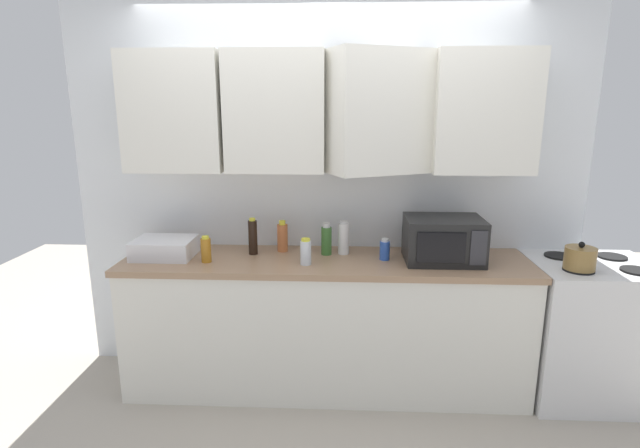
% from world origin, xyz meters
% --- Properties ---
extents(wall_back_with_cabinets, '(3.49, 0.56, 2.60)m').
position_xyz_m(wall_back_with_cabinets, '(0.00, -0.07, 1.58)').
color(wall_back_with_cabinets, white).
rests_on(wall_back_with_cabinets, ground_plane).
extents(counter_run, '(2.62, 0.63, 0.90)m').
position_xyz_m(counter_run, '(0.00, -0.30, 0.45)').
color(counter_run, white).
rests_on(counter_run, ground_plane).
extents(stove_range, '(0.76, 0.64, 0.91)m').
position_xyz_m(stove_range, '(1.70, -0.32, 0.45)').
color(stove_range, silver).
rests_on(stove_range, ground_plane).
extents(kettle, '(0.18, 0.18, 0.17)m').
position_xyz_m(kettle, '(1.53, -0.46, 0.98)').
color(kettle, olive).
rests_on(kettle, stove_range).
extents(microwave, '(0.48, 0.37, 0.28)m').
position_xyz_m(microwave, '(0.74, -0.30, 1.04)').
color(microwave, black).
rests_on(microwave, counter_run).
extents(dish_rack, '(0.38, 0.30, 0.12)m').
position_xyz_m(dish_rack, '(-1.06, -0.30, 0.96)').
color(dish_rack, silver).
rests_on(dish_rack, counter_run).
extents(bottle_clear_tall, '(0.07, 0.07, 0.17)m').
position_xyz_m(bottle_clear_tall, '(-0.12, -0.42, 0.98)').
color(bottle_clear_tall, silver).
rests_on(bottle_clear_tall, counter_run).
extents(bottle_white_jar, '(0.07, 0.07, 0.22)m').
position_xyz_m(bottle_white_jar, '(0.11, -0.18, 1.01)').
color(bottle_white_jar, white).
rests_on(bottle_white_jar, counter_run).
extents(bottle_green_oil, '(0.07, 0.07, 0.21)m').
position_xyz_m(bottle_green_oil, '(-0.00, -0.20, 1.00)').
color(bottle_green_oil, '#386B2D').
rests_on(bottle_green_oil, counter_run).
extents(bottle_blue_cleaner, '(0.06, 0.06, 0.14)m').
position_xyz_m(bottle_blue_cleaner, '(0.38, -0.30, 0.97)').
color(bottle_blue_cleaner, '#2D56B7').
rests_on(bottle_blue_cleaner, counter_run).
extents(bottle_soy_dark, '(0.06, 0.06, 0.25)m').
position_xyz_m(bottle_soy_dark, '(-0.49, -0.22, 1.02)').
color(bottle_soy_dark, black).
rests_on(bottle_soy_dark, counter_run).
extents(bottle_spice_jar, '(0.07, 0.07, 0.21)m').
position_xyz_m(bottle_spice_jar, '(-0.30, -0.14, 1.00)').
color(bottle_spice_jar, '#BC6638').
rests_on(bottle_spice_jar, counter_run).
extents(bottle_amber_vinegar, '(0.06, 0.06, 0.17)m').
position_xyz_m(bottle_amber_vinegar, '(-0.75, -0.40, 0.98)').
color(bottle_amber_vinegar, '#AD701E').
rests_on(bottle_amber_vinegar, counter_run).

